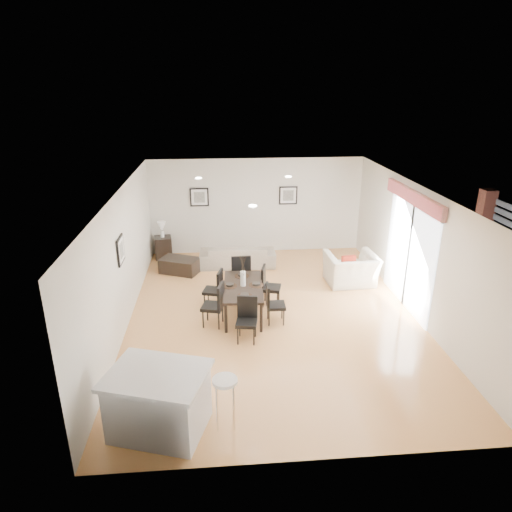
{
  "coord_description": "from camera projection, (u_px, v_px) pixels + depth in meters",
  "views": [
    {
      "loc": [
        -1.1,
        -8.55,
        4.65
      ],
      "look_at": [
        -0.32,
        0.4,
        1.21
      ],
      "focal_mm": 32.0,
      "sensor_mm": 36.0,
      "label": 1
    }
  ],
  "objects": [
    {
      "name": "dining_chair_efar",
      "position": [
        268.0,
        284.0,
        10.02
      ],
      "size": [
        0.49,
        0.49,
        0.9
      ],
      "rotation": [
        0.0,
        0.0,
        1.33
      ],
      "color": "black",
      "rests_on": "ground"
    },
    {
      "name": "dining_chair_enear",
      "position": [
        272.0,
        302.0,
        9.27
      ],
      "size": [
        0.39,
        0.39,
        0.85
      ],
      "rotation": [
        0.0,
        0.0,
        1.55
      ],
      "color": "black",
      "rests_on": "ground"
    },
    {
      "name": "dining_chair_foot",
      "position": [
        241.0,
        272.0,
        10.48
      ],
      "size": [
        0.47,
        0.47,
        0.99
      ],
      "rotation": [
        0.0,
        0.0,
        3.19
      ],
      "color": "black",
      "rests_on": "ground"
    },
    {
      "name": "framed_print_left_wall",
      "position": [
        121.0,
        250.0,
        8.69
      ],
      "size": [
        0.04,
        0.52,
        0.52
      ],
      "rotation": [
        0.0,
        0.0,
        1.57
      ],
      "color": "black",
      "rests_on": "wall_left"
    },
    {
      "name": "wall_front",
      "position": [
        314.0,
        374.0,
        5.5
      ],
      "size": [
        6.0,
        0.04,
        2.7
      ],
      "primitive_type": "cube",
      "color": "silver",
      "rests_on": "ground"
    },
    {
      "name": "table_lamp",
      "position": [
        162.0,
        227.0,
        12.58
      ],
      "size": [
        0.23,
        0.23,
        0.44
      ],
      "color": "white",
      "rests_on": "side_table"
    },
    {
      "name": "vase",
      "position": [
        243.0,
        274.0,
        9.42
      ],
      "size": [
        0.87,
        1.33,
        0.67
      ],
      "color": "white",
      "rests_on": "dining_table"
    },
    {
      "name": "side_table",
      "position": [
        163.0,
        247.0,
        12.79
      ],
      "size": [
        0.52,
        0.52,
        0.61
      ],
      "primitive_type": "cube",
      "rotation": [
        0.0,
        0.0,
        0.14
      ],
      "color": "black",
      "rests_on": "ground"
    },
    {
      "name": "wall_left",
      "position": [
        123.0,
        261.0,
        8.99
      ],
      "size": [
        0.04,
        8.0,
        2.7
      ],
      "primitive_type": "cube",
      "color": "silver",
      "rests_on": "ground"
    },
    {
      "name": "dining_chair_head",
      "position": [
        247.0,
        316.0,
        8.66
      ],
      "size": [
        0.45,
        0.45,
        0.87
      ],
      "rotation": [
        0.0,
        0.0,
        -0.17
      ],
      "color": "black",
      "rests_on": "ground"
    },
    {
      "name": "framed_print_back_left",
      "position": [
        199.0,
        197.0,
        12.69
      ],
      "size": [
        0.52,
        0.04,
        0.52
      ],
      "color": "black",
      "rests_on": "wall_back"
    },
    {
      "name": "framed_print_back_right",
      "position": [
        288.0,
        195.0,
        12.89
      ],
      "size": [
        0.52,
        0.04,
        0.52
      ],
      "color": "black",
      "rests_on": "wall_back"
    },
    {
      "name": "wall_right",
      "position": [
        417.0,
        252.0,
        9.47
      ],
      "size": [
        0.04,
        8.0,
        2.7
      ],
      "primitive_type": "cube",
      "color": "silver",
      "rests_on": "ground"
    },
    {
      "name": "ceiling",
      "position": [
        275.0,
        191.0,
        8.74
      ],
      "size": [
        6.0,
        8.0,
        0.02
      ],
      "primitive_type": "cube",
      "color": "white",
      "rests_on": "wall_back"
    },
    {
      "name": "bar_stool",
      "position": [
        225.0,
        386.0,
        6.38
      ],
      "size": [
        0.36,
        0.36,
        0.78
      ],
      "color": "white",
      "rests_on": "ground"
    },
    {
      "name": "kitchen_island",
      "position": [
        159.0,
        401.0,
        6.37
      ],
      "size": [
        1.59,
        1.39,
        0.94
      ],
      "rotation": [
        0.0,
        0.0,
        -0.31
      ],
      "color": "silver",
      "rests_on": "ground"
    },
    {
      "name": "dining_chair_wnear",
      "position": [
        216.0,
        302.0,
        9.14
      ],
      "size": [
        0.5,
        0.5,
        0.92
      ],
      "rotation": [
        0.0,
        0.0,
        -1.83
      ],
      "color": "black",
      "rests_on": "ground"
    },
    {
      "name": "cushion",
      "position": [
        348.0,
        263.0,
        10.91
      ],
      "size": [
        0.35,
        0.16,
        0.34
      ],
      "primitive_type": "cube",
      "rotation": [
        0.0,
        0.0,
        3.3
      ],
      "color": "maroon",
      "rests_on": "armchair"
    },
    {
      "name": "sofa",
      "position": [
        238.0,
        255.0,
        12.25
      ],
      "size": [
        2.04,
        0.85,
        0.59
      ],
      "primitive_type": "imported",
      "rotation": [
        0.0,
        0.0,
        3.11
      ],
      "color": "#A29583",
      "rests_on": "ground"
    },
    {
      "name": "coffee_table",
      "position": [
        180.0,
        265.0,
        11.84
      ],
      "size": [
        1.12,
        0.92,
        0.39
      ],
      "primitive_type": "cube",
      "rotation": [
        0.0,
        0.0,
        -0.41
      ],
      "color": "black",
      "rests_on": "ground"
    },
    {
      "name": "dining_table",
      "position": [
        243.0,
        289.0,
        9.55
      ],
      "size": [
        0.88,
        1.65,
        0.67
      ],
      "rotation": [
        0.0,
        0.0,
        -0.05
      ],
      "color": "black",
      "rests_on": "ground"
    },
    {
      "name": "wall_back",
      "position": [
        256.0,
        206.0,
        12.95
      ],
      "size": [
        6.0,
        0.04,
        2.7
      ],
      "primitive_type": "cube",
      "color": "silver",
      "rests_on": "ground"
    },
    {
      "name": "ground",
      "position": [
        273.0,
        315.0,
        9.71
      ],
      "size": [
        8.0,
        8.0,
        0.0
      ],
      "primitive_type": "plane",
      "color": "tan",
      "rests_on": "ground"
    },
    {
      "name": "armchair",
      "position": [
        351.0,
        269.0,
        11.1
      ],
      "size": [
        1.23,
        1.09,
        0.76
      ],
      "primitive_type": "imported",
      "rotation": [
        0.0,
        0.0,
        3.19
      ],
      "color": "beige",
      "rests_on": "ground"
    },
    {
      "name": "courtyard_plant_b",
      "position": [
        504.0,
        269.0,
        11.26
      ],
      "size": [
        0.45,
        0.45,
        0.67
      ],
      "primitive_type": "imported",
      "rotation": [
        0.0,
        0.0,
        -0.21
      ],
      "color": "#3D5E28",
      "rests_on": "ground"
    },
    {
      "name": "sliding_door",
      "position": [
        411.0,
        233.0,
        9.63
      ],
      "size": [
        0.12,
        2.7,
        2.57
      ],
      "color": "white",
      "rests_on": "wall_right"
    },
    {
      "name": "dining_chair_wfar",
      "position": [
        216.0,
        287.0,
        9.9
      ],
      "size": [
        0.47,
        0.47,
        0.87
      ],
      "rotation": [
        0.0,
        0.0,
        -1.83
      ],
      "color": "black",
      "rests_on": "ground"
    }
  ]
}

